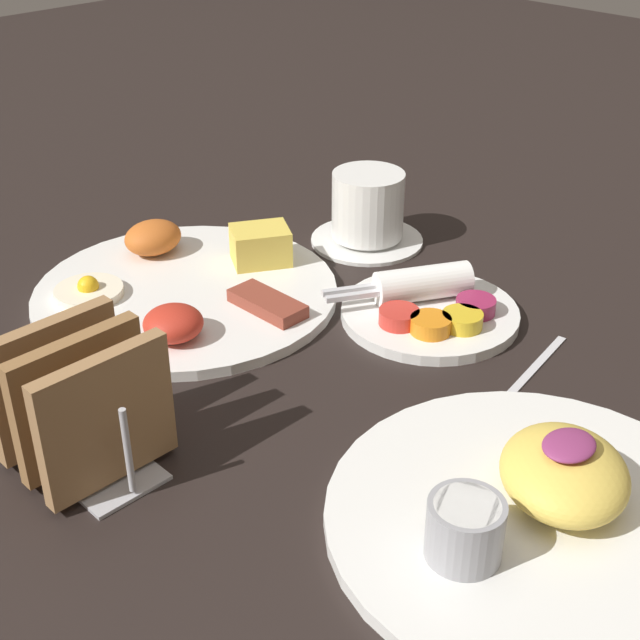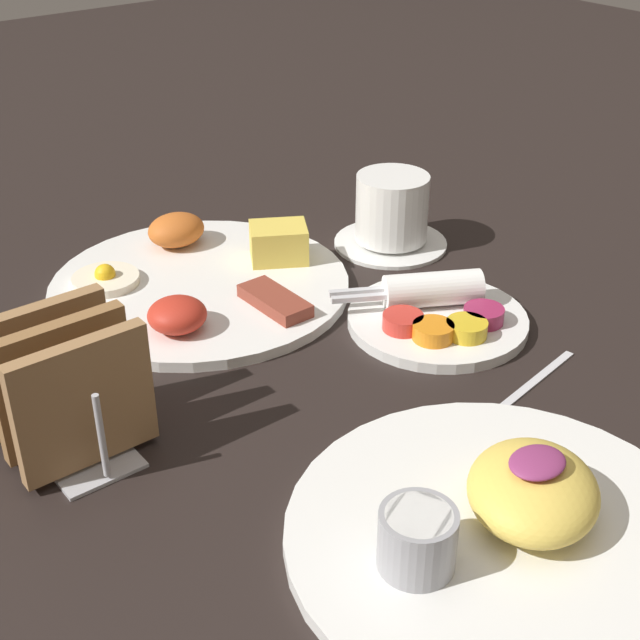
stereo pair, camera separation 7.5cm
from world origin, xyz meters
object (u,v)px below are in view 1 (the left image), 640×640
object	(u,v)px
plate_condiments	(430,307)
plate_foreground	(539,508)
toast_rack	(82,406)
coffee_cup	(368,211)
plate_breakfast	(187,286)

from	to	relation	value
plate_condiments	plate_foreground	size ratio (longest dim) A/B	0.58
toast_rack	coffee_cup	size ratio (longest dim) A/B	0.97
plate_breakfast	plate_condiments	size ratio (longest dim) A/B	1.77
toast_rack	coffee_cup	bearing A→B (deg)	14.75
plate_breakfast	plate_condiments	bearing A→B (deg)	-55.59
plate_condiments	plate_foreground	bearing A→B (deg)	-125.81
plate_foreground	toast_rack	size ratio (longest dim) A/B	2.41
plate_condiments	plate_foreground	xyz separation A→B (m)	(-0.16, -0.22, 0.00)
plate_foreground	plate_breakfast	bearing A→B (deg)	86.05
plate_foreground	plate_condiments	bearing A→B (deg)	54.19
plate_breakfast	plate_foreground	world-z (taller)	plate_foreground
plate_foreground	coffee_cup	bearing A→B (deg)	57.22
plate_breakfast	plate_foreground	distance (m)	0.41
toast_rack	plate_foreground	bearing A→B (deg)	-56.78
plate_condiments	plate_breakfast	bearing A→B (deg)	124.41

